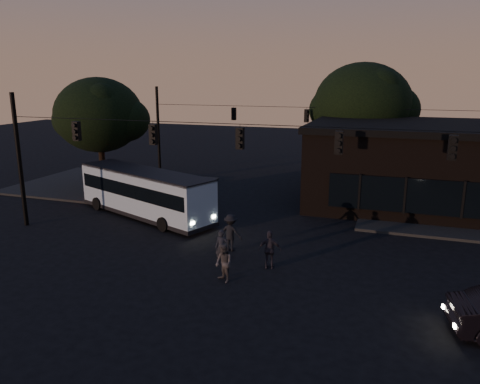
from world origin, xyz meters
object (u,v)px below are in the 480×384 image
(pedestrian_c, at_px, (270,250))
(pedestrian_d, at_px, (231,232))
(pedestrian_b, at_px, (224,263))
(pedestrian_a, at_px, (222,248))
(building, at_px, (430,165))
(bus, at_px, (145,191))

(pedestrian_c, height_order, pedestrian_d, pedestrian_d)
(pedestrian_b, xyz_separation_m, pedestrian_c, (1.44, 1.96, 0.06))
(pedestrian_a, distance_m, pedestrian_d, 1.80)
(pedestrian_a, height_order, pedestrian_b, pedestrian_b)
(building, height_order, pedestrian_b, building)
(bus, bearing_deg, building, 49.29)
(building, xyz_separation_m, pedestrian_b, (-8.53, -15.44, -1.89))
(building, relative_size, bus, 1.50)
(building, distance_m, bus, 18.35)
(building, relative_size, pedestrian_c, 8.82)
(pedestrian_b, bearing_deg, pedestrian_c, 91.15)
(building, distance_m, pedestrian_d, 15.37)
(pedestrian_b, bearing_deg, pedestrian_d, 142.84)
(pedestrian_a, xyz_separation_m, pedestrian_c, (2.19, 0.26, 0.07))
(pedestrian_b, distance_m, pedestrian_d, 3.60)
(building, bearing_deg, bus, -153.20)
(pedestrian_b, relative_size, pedestrian_d, 0.88)
(pedestrian_c, relative_size, pedestrian_d, 0.95)
(pedestrian_b, bearing_deg, bus, 175.02)
(building, bearing_deg, pedestrian_a, -124.02)
(building, bearing_deg, pedestrian_b, -118.93)
(pedestrian_b, bearing_deg, building, 98.66)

